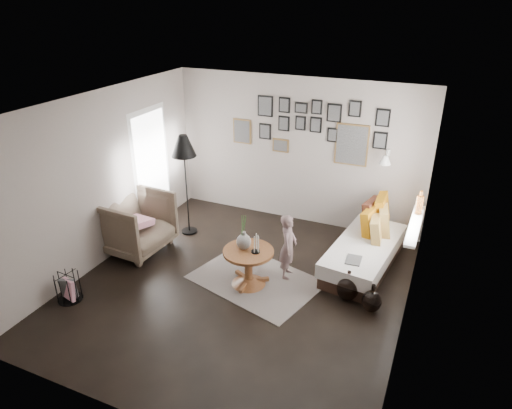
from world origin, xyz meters
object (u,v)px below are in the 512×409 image
at_px(child, 288,247).
at_px(armchair, 134,223).
at_px(magazine_basket, 68,287).
at_px(floor_lamp, 184,150).
at_px(pedestal_table, 249,269).
at_px(demijohn_small, 372,301).
at_px(demijohn_large, 348,289).
at_px(vase, 244,239).
at_px(daybed, 365,248).

bearing_deg(child, armchair, 87.92).
xyz_separation_m(magazine_basket, child, (2.54, 1.74, 0.30)).
distance_m(armchair, floor_lamp, 1.43).
height_order(armchair, floor_lamp, floor_lamp).
distance_m(pedestal_table, demijohn_small, 1.74).
bearing_deg(child, magazine_basket, 116.70).
relative_size(floor_lamp, demijohn_large, 3.91).
height_order(armchair, demijohn_large, armchair).
xyz_separation_m(vase, demijohn_large, (1.47, 0.20, -0.55)).
height_order(daybed, child, child).
relative_size(daybed, child, 1.95).
xyz_separation_m(floor_lamp, demijohn_large, (3.00, -0.80, -1.34)).
xyz_separation_m(pedestal_table, child, (0.44, 0.43, 0.24)).
xyz_separation_m(demijohn_large, child, (-0.95, 0.21, 0.33)).
bearing_deg(demijohn_large, demijohn_small, -18.92).
distance_m(vase, armchair, 2.04).
xyz_separation_m(floor_lamp, child, (2.05, -0.60, -1.02)).
distance_m(floor_lamp, child, 2.37).
bearing_deg(floor_lamp, vase, -33.18).
bearing_deg(floor_lamp, magazine_basket, -101.66).
bearing_deg(daybed, vase, -134.64).
height_order(daybed, demijohn_small, daybed).
relative_size(pedestal_table, demijohn_large, 1.60).
bearing_deg(daybed, pedestal_table, -132.63).
bearing_deg(pedestal_table, demijohn_small, 3.33).
relative_size(pedestal_table, child, 0.72).
relative_size(daybed, armchair, 1.86).
xyz_separation_m(demijohn_large, demijohn_small, (0.35, -0.12, -0.02)).
bearing_deg(vase, armchair, 175.64).
xyz_separation_m(vase, child, (0.52, 0.41, -0.22)).
bearing_deg(daybed, demijohn_large, -84.92).
bearing_deg(child, floor_lamp, 66.00).
bearing_deg(demijohn_large, floor_lamp, 165.01).
height_order(demijohn_large, demijohn_small, demijohn_large).
distance_m(pedestal_table, floor_lamp, 2.29).
bearing_deg(vase, demijohn_large, 7.81).
xyz_separation_m(daybed, demijohn_large, (-0.03, -0.99, -0.11)).
bearing_deg(demijohn_small, child, 165.90).
distance_m(demijohn_large, child, 1.03).
distance_m(daybed, armchair, 3.67).
relative_size(pedestal_table, vase, 1.40).
height_order(magazine_basket, child, child).
bearing_deg(vase, floor_lamp, 146.82).
bearing_deg(vase, child, 38.27).
xyz_separation_m(demijohn_small, child, (-1.30, 0.33, 0.35)).
bearing_deg(daybed, floor_lamp, -169.60).
distance_m(daybed, magazine_basket, 4.33).
distance_m(armchair, magazine_basket, 1.51).
xyz_separation_m(pedestal_table, demijohn_large, (1.39, 0.22, -0.09)).
bearing_deg(armchair, magazine_basket, -176.81).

